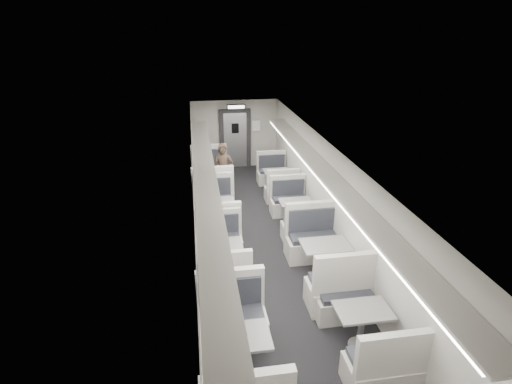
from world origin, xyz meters
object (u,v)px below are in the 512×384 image
object	(u,v)px
booth_left_a	(211,181)
booth_right_b	(295,213)
booth_left_b	(216,214)
booth_right_a	(277,181)
exit_sign	(236,107)
booth_left_c	(223,258)
booth_left_d	(238,357)
booth_right_d	(361,327)
passenger	(223,172)
booth_right_c	(324,261)
vestibule_door	(235,139)

from	to	relation	value
booth_left_a	booth_right_b	distance (m)	3.16
booth_left_b	booth_right_b	world-z (taller)	booth_left_b
booth_right_a	exit_sign	distance (m)	2.93
booth_right_b	booth_left_c	bearing A→B (deg)	-137.88
booth_left_d	booth_right_a	xyz separation A→B (m)	(2.00, 6.88, -0.06)
booth_left_c	exit_sign	distance (m)	6.47
booth_left_d	booth_right_b	size ratio (longest dim) A/B	1.14
booth_left_d	booth_left_c	bearing A→B (deg)	90.00
booth_right_d	passenger	xyz separation A→B (m)	(-1.66, 6.28, 0.46)
booth_left_b	booth_right_d	distance (m)	4.87
booth_left_a	booth_right_a	size ratio (longest dim) A/B	1.20
booth_right_c	booth_right_d	size ratio (longest dim) A/B	1.11
vestibule_door	booth_right_c	bearing A→B (deg)	-82.03
booth_right_d	booth_left_b	bearing A→B (deg)	114.24
booth_left_d	booth_right_c	world-z (taller)	booth_right_c
booth_left_a	booth_right_c	bearing A→B (deg)	-67.41
booth_left_b	passenger	world-z (taller)	passenger
exit_sign	booth_left_a	bearing A→B (deg)	-118.47
booth_left_d	booth_right_a	world-z (taller)	booth_left_d
booth_left_a	booth_left_c	bearing A→B (deg)	-90.00
booth_left_c	vestibule_door	size ratio (longest dim) A/B	0.94
booth_right_b	booth_right_c	distance (m)	2.36
booth_left_b	booth_right_d	world-z (taller)	booth_left_b
booth_right_d	booth_right_c	bearing A→B (deg)	90.00
booth_right_c	booth_right_d	xyz separation A→B (m)	(0.00, -1.86, -0.04)
booth_left_c	vestibule_door	distance (m)	6.70
booth_left_a	passenger	world-z (taller)	passenger
booth_left_a	vestibule_door	world-z (taller)	vestibule_door
booth_right_b	booth_right_c	size ratio (longest dim) A/B	0.85
booth_left_a	booth_right_c	distance (m)	5.21
booth_left_c	booth_right_a	xyz separation A→B (m)	(2.00, 4.14, -0.00)
booth_right_a	vestibule_door	bearing A→B (deg)	112.23
booth_left_a	booth_right_d	world-z (taller)	booth_left_a
booth_left_c	booth_right_d	world-z (taller)	booth_right_d
booth_left_d	exit_sign	distance (m)	9.09
booth_right_a	booth_right_c	size ratio (longest dim) A/B	0.83
booth_left_d	passenger	size ratio (longest dim) A/B	1.35
passenger	exit_sign	distance (m)	2.73
booth_left_b	booth_left_a	bearing A→B (deg)	90.00
booth_left_d	booth_right_b	world-z (taller)	booth_left_d
booth_right_d	exit_sign	world-z (taller)	exit_sign
booth_right_d	vestibule_door	world-z (taller)	vestibule_door
booth_left_c	exit_sign	bearing A→B (deg)	80.69
exit_sign	vestibule_door	bearing A→B (deg)	90.00
booth_left_a	booth_right_b	size ratio (longest dim) A/B	1.18
booth_left_b	vestibule_door	distance (m)	4.71
booth_left_a	booth_left_c	distance (m)	4.25
booth_right_c	booth_left_c	bearing A→B (deg)	164.54
booth_left_a	vestibule_door	size ratio (longest dim) A/B	1.11
booth_right_b	booth_right_d	world-z (taller)	booth_right_d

